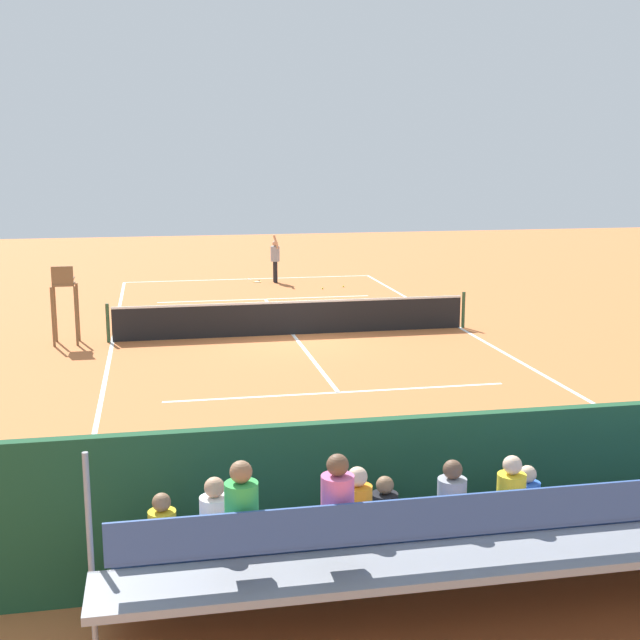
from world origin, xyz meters
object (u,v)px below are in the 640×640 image
umpire_chair (64,296)px  tennis_player (275,257)px  equipment_bag (497,528)px  tennis_net (293,317)px  tennis_ball_near (343,286)px  courtside_bench (625,487)px  tennis_racket (257,282)px  tennis_ball_far (323,288)px  bleacher_stand (502,543)px

umpire_chair → tennis_player: size_ratio=1.11×
equipment_bag → tennis_net: bearing=-87.6°
tennis_ball_near → tennis_player: bearing=-35.1°
courtside_bench → tennis_racket: courtside_bench is taller
umpire_chair → tennis_ball_near: size_ratio=32.42×
tennis_ball_far → courtside_bench: bearing=90.1°
tennis_player → umpire_chair: bearing=54.1°
tennis_net → tennis_player: size_ratio=5.35×
umpire_chair → tennis_ball_far: bearing=-137.8°
equipment_bag → tennis_racket: (0.34, -23.48, -0.16)m
tennis_ball_near → tennis_racket: bearing=-31.7°
tennis_player → tennis_ball_far: (-1.52, 2.01, -0.98)m
equipment_bag → tennis_ball_near: (-2.76, -21.56, -0.15)m
umpire_chair → tennis_net: bearing=180.0°
umpire_chair → equipment_bag: size_ratio=2.38×
bleacher_stand → courtside_bench: bearing=-142.4°
tennis_player → tennis_ball_near: 3.10m
tennis_ball_near → tennis_ball_far: 0.94m
tennis_player → tennis_racket: 1.24m
umpire_chair → tennis_racket: bearing=-122.5°
equipment_bag → courtside_bench: bearing=-176.2°
tennis_player → tennis_net: bearing=84.7°
tennis_net → tennis_racket: 10.09m
bleacher_stand → tennis_player: bleacher_stand is taller
equipment_bag → tennis_ball_near: bearing=-97.3°
tennis_racket → tennis_ball_near: 3.64m
bleacher_stand → equipment_bag: bearing=-112.3°
courtside_bench → tennis_ball_far: size_ratio=27.27×
bleacher_stand → tennis_ball_near: (-3.56, -23.53, -0.94)m
courtside_bench → tennis_player: (1.56, -23.12, 0.46)m
bleacher_stand → tennis_racket: bleacher_stand is taller
courtside_bench → tennis_racket: 23.46m
tennis_net → tennis_player: 9.90m
equipment_bag → umpire_chair: bearing=-63.2°
tennis_net → equipment_bag: bearing=92.4°
tennis_ball_near → tennis_ball_far: bearing=20.2°
bleacher_stand → courtside_bench: size_ratio=5.03×
tennis_player → tennis_ball_near: tennis_player is taller
courtside_bench → tennis_ball_near: bearing=-92.2°
tennis_net → tennis_racket: size_ratio=17.61×
tennis_net → tennis_ball_near: bearing=-112.1°
courtside_bench → tennis_ball_near: size_ratio=27.27×
tennis_net → courtside_bench: 13.50m
bleacher_stand → tennis_racket: 25.46m
tennis_net → courtside_bench: (-2.48, 13.27, 0.06)m
tennis_player → tennis_ball_far: tennis_player is taller
bleacher_stand → tennis_racket: size_ratio=15.49×
tennis_ball_far → bleacher_stand: bearing=83.4°
courtside_bench → tennis_ball_near: 21.45m
tennis_player → bleacher_stand: bearing=87.4°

